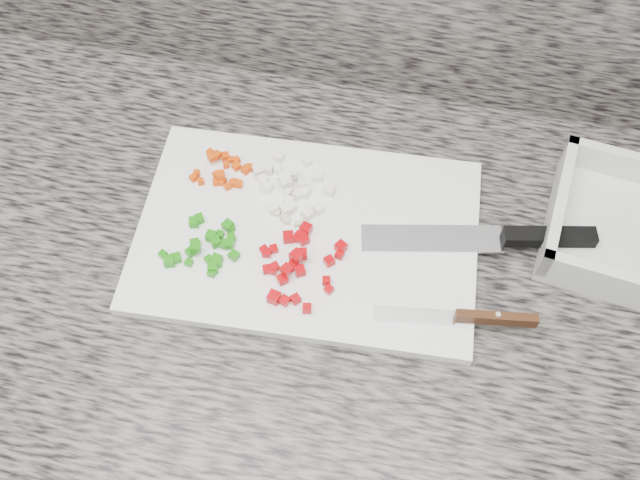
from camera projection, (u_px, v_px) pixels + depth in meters
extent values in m
cube|color=beige|center=(268.00, 388.00, 1.25)|extent=(3.92, 0.62, 0.86)
cube|color=#605C55|center=(245.00, 262.00, 0.86)|extent=(3.96, 0.64, 0.04)
cube|color=white|center=(307.00, 235.00, 0.85)|extent=(0.42, 0.29, 0.01)
cube|color=#DA4104|center=(212.00, 157.00, 0.89)|extent=(0.01, 0.01, 0.01)
cube|color=#DA4104|center=(225.00, 156.00, 0.90)|extent=(0.01, 0.01, 0.01)
cube|color=#DA4104|center=(217.00, 155.00, 0.89)|extent=(0.01, 0.01, 0.01)
cube|color=#DA4104|center=(232.00, 183.00, 0.88)|extent=(0.01, 0.01, 0.01)
cube|color=#DA4104|center=(220.00, 175.00, 0.87)|extent=(0.01, 0.01, 0.01)
cube|color=#DA4104|center=(235.00, 183.00, 0.88)|extent=(0.01, 0.01, 0.01)
cube|color=#DA4104|center=(246.00, 170.00, 0.89)|extent=(0.01, 0.01, 0.01)
cube|color=#DA4104|center=(222.00, 181.00, 0.88)|extent=(0.01, 0.01, 0.01)
cube|color=#DA4104|center=(216.00, 175.00, 0.89)|extent=(0.01, 0.01, 0.01)
cube|color=#DA4104|center=(239.00, 184.00, 0.88)|extent=(0.01, 0.01, 0.01)
cube|color=#DA4104|center=(236.00, 166.00, 0.89)|extent=(0.01, 0.01, 0.01)
cube|color=#DA4104|center=(231.00, 159.00, 0.90)|extent=(0.01, 0.01, 0.01)
cube|color=#DA4104|center=(227.00, 187.00, 0.88)|extent=(0.01, 0.01, 0.01)
cube|color=#DA4104|center=(216.00, 182.00, 0.88)|extent=(0.01, 0.01, 0.01)
cube|color=#DA4104|center=(210.00, 153.00, 0.90)|extent=(0.01, 0.01, 0.01)
cube|color=#DA4104|center=(250.00, 167.00, 0.89)|extent=(0.01, 0.01, 0.01)
cube|color=#DA4104|center=(201.00, 182.00, 0.88)|extent=(0.01, 0.01, 0.01)
cube|color=#DA4104|center=(236.00, 160.00, 0.90)|extent=(0.01, 0.01, 0.01)
cube|color=#DA4104|center=(197.00, 173.00, 0.89)|extent=(0.01, 0.01, 0.01)
cube|color=#DA4104|center=(226.00, 165.00, 0.89)|extent=(0.01, 0.01, 0.01)
cube|color=#DA4104|center=(193.00, 178.00, 0.88)|extent=(0.01, 0.01, 0.01)
cube|color=white|center=(290.00, 206.00, 0.86)|extent=(0.02, 0.02, 0.01)
cube|color=white|center=(307.00, 161.00, 0.90)|extent=(0.01, 0.01, 0.01)
cube|color=white|center=(282.00, 177.00, 0.87)|extent=(0.01, 0.01, 0.01)
cube|color=white|center=(263.00, 180.00, 0.88)|extent=(0.02, 0.02, 0.01)
cube|color=white|center=(268.00, 168.00, 0.89)|extent=(0.01, 0.01, 0.01)
cube|color=white|center=(317.00, 177.00, 0.88)|extent=(0.01, 0.01, 0.01)
cube|color=white|center=(288.00, 191.00, 0.87)|extent=(0.01, 0.01, 0.01)
cube|color=white|center=(286.00, 210.00, 0.86)|extent=(0.02, 0.02, 0.01)
cube|color=white|center=(278.00, 170.00, 0.89)|extent=(0.01, 0.01, 0.01)
cube|color=white|center=(329.00, 190.00, 0.87)|extent=(0.01, 0.01, 0.01)
cube|color=white|center=(258.00, 171.00, 0.89)|extent=(0.02, 0.02, 0.01)
cube|color=white|center=(307.00, 214.00, 0.85)|extent=(0.02, 0.02, 0.01)
cube|color=white|center=(304.00, 192.00, 0.87)|extent=(0.02, 0.02, 0.01)
cube|color=white|center=(295.00, 174.00, 0.88)|extent=(0.01, 0.01, 0.01)
cube|color=white|center=(289.00, 201.00, 0.86)|extent=(0.01, 0.01, 0.01)
cube|color=white|center=(285.00, 177.00, 0.88)|extent=(0.01, 0.01, 0.01)
cube|color=white|center=(279.00, 157.00, 0.90)|extent=(0.01, 0.01, 0.01)
cube|color=white|center=(318.00, 208.00, 0.86)|extent=(0.02, 0.02, 0.01)
cube|color=white|center=(303.00, 183.00, 0.87)|extent=(0.01, 0.01, 0.01)
cube|color=white|center=(298.00, 194.00, 0.87)|extent=(0.01, 0.01, 0.01)
cube|color=white|center=(286.00, 182.00, 0.87)|extent=(0.02, 0.02, 0.01)
cube|color=white|center=(272.00, 208.00, 0.86)|extent=(0.02, 0.02, 0.01)
cube|color=white|center=(267.00, 188.00, 0.87)|extent=(0.01, 0.01, 0.01)
cube|color=#187D0B|center=(228.00, 226.00, 0.84)|extent=(0.02, 0.02, 0.01)
cube|color=#187D0B|center=(216.00, 242.00, 0.83)|extent=(0.02, 0.02, 0.01)
cube|color=#187D0B|center=(213.00, 268.00, 0.82)|extent=(0.01, 0.01, 0.01)
cube|color=#187D0B|center=(194.00, 222.00, 0.85)|extent=(0.01, 0.01, 0.01)
cube|color=#187D0B|center=(189.00, 262.00, 0.82)|extent=(0.01, 0.01, 0.01)
cube|color=#187D0B|center=(225.00, 244.00, 0.83)|extent=(0.01, 0.01, 0.01)
cube|color=#187D0B|center=(190.00, 252.00, 0.83)|extent=(0.01, 0.01, 0.01)
cube|color=#187D0B|center=(199.00, 219.00, 0.85)|extent=(0.01, 0.01, 0.01)
cube|color=#187D0B|center=(230.00, 244.00, 0.83)|extent=(0.01, 0.01, 0.01)
cube|color=#187D0B|center=(176.00, 258.00, 0.82)|extent=(0.01, 0.01, 0.01)
cube|color=#187D0B|center=(216.00, 260.00, 0.82)|extent=(0.01, 0.01, 0.01)
cube|color=#187D0B|center=(234.00, 255.00, 0.82)|extent=(0.01, 0.01, 0.01)
cube|color=#187D0B|center=(216.00, 263.00, 0.82)|extent=(0.01, 0.01, 0.01)
cube|color=#187D0B|center=(169.00, 261.00, 0.82)|extent=(0.02, 0.02, 0.01)
cube|color=#187D0B|center=(212.00, 273.00, 0.81)|extent=(0.01, 0.01, 0.01)
cube|color=#187D0B|center=(211.00, 236.00, 0.84)|extent=(0.01, 0.01, 0.01)
cube|color=#187D0B|center=(195.00, 244.00, 0.83)|extent=(0.01, 0.01, 0.01)
cube|color=#187D0B|center=(195.00, 249.00, 0.82)|extent=(0.01, 0.01, 0.01)
cube|color=#187D0B|center=(163.00, 254.00, 0.83)|extent=(0.01, 0.01, 0.01)
cube|color=#187D0B|center=(209.00, 259.00, 0.82)|extent=(0.01, 0.01, 0.01)
cube|color=#187D0B|center=(230.00, 228.00, 0.84)|extent=(0.01, 0.01, 0.01)
cube|color=#187D0B|center=(231.00, 238.00, 0.84)|extent=(0.01, 0.01, 0.01)
cube|color=#187D0B|center=(195.00, 246.00, 0.82)|extent=(0.01, 0.01, 0.01)
cube|color=#187D0B|center=(220.00, 235.00, 0.84)|extent=(0.01, 0.01, 0.01)
cube|color=#B20208|center=(274.00, 297.00, 0.79)|extent=(0.02, 0.02, 0.01)
cube|color=#B20208|center=(340.00, 255.00, 0.83)|extent=(0.01, 0.01, 0.01)
cube|color=#B20208|center=(302.00, 254.00, 0.81)|extent=(0.01, 0.01, 0.01)
cube|color=#B20208|center=(298.00, 238.00, 0.84)|extent=(0.01, 0.01, 0.01)
cube|color=#B20208|center=(274.00, 249.00, 0.83)|extent=(0.01, 0.01, 0.01)
cube|color=#B20208|center=(300.00, 271.00, 0.81)|extent=(0.02, 0.02, 0.01)
cube|color=#B20208|center=(282.00, 279.00, 0.81)|extent=(0.02, 0.02, 0.01)
cube|color=#B20208|center=(307.00, 308.00, 0.79)|extent=(0.01, 0.01, 0.01)
cube|color=#B20208|center=(267.00, 269.00, 0.81)|extent=(0.01, 0.01, 0.01)
cube|color=#B20208|center=(303.00, 239.00, 0.83)|extent=(0.02, 0.02, 0.01)
cube|color=#B20208|center=(273.00, 270.00, 0.81)|extent=(0.01, 0.01, 0.01)
cube|color=#B20208|center=(299.00, 236.00, 0.84)|extent=(0.01, 0.01, 0.01)
cube|color=#B20208|center=(288.00, 237.00, 0.84)|extent=(0.02, 0.02, 0.01)
cube|color=#B20208|center=(264.00, 250.00, 0.83)|extent=(0.01, 0.01, 0.01)
cube|color=#B20208|center=(329.00, 261.00, 0.82)|extent=(0.01, 0.01, 0.01)
cube|color=#B20208|center=(294.00, 263.00, 0.82)|extent=(0.01, 0.01, 0.01)
cube|color=#B20208|center=(287.00, 270.00, 0.80)|extent=(0.02, 0.02, 0.01)
cube|color=#B20208|center=(275.00, 267.00, 0.82)|extent=(0.01, 0.01, 0.01)
cube|color=#B20208|center=(329.00, 289.00, 0.80)|extent=(0.01, 0.01, 0.01)
cube|color=#B20208|center=(326.00, 281.00, 0.81)|extent=(0.01, 0.01, 0.01)
cube|color=#B20208|center=(341.00, 247.00, 0.83)|extent=(0.02, 0.02, 0.01)
cube|color=#B20208|center=(304.00, 232.00, 0.84)|extent=(0.01, 0.01, 0.01)
cube|color=#B20208|center=(285.00, 300.00, 0.79)|extent=(0.01, 0.01, 0.01)
cube|color=#B20208|center=(296.00, 256.00, 0.81)|extent=(0.02, 0.02, 0.01)
cube|color=#B20208|center=(306.00, 229.00, 0.84)|extent=(0.01, 0.01, 0.01)
cube|color=#B20208|center=(296.00, 299.00, 0.79)|extent=(0.01, 0.01, 0.01)
cube|color=#B20208|center=(267.00, 253.00, 0.83)|extent=(0.01, 0.01, 0.01)
cube|color=beige|center=(277.00, 213.00, 0.86)|extent=(0.01, 0.01, 0.01)
cube|color=beige|center=(297.00, 224.00, 0.85)|extent=(0.01, 0.01, 0.01)
cube|color=beige|center=(302.00, 223.00, 0.85)|extent=(0.01, 0.01, 0.01)
cube|color=beige|center=(288.00, 235.00, 0.84)|extent=(0.01, 0.01, 0.01)
cube|color=beige|center=(284.00, 213.00, 0.86)|extent=(0.01, 0.01, 0.01)
cube|color=beige|center=(305.00, 228.00, 0.84)|extent=(0.01, 0.01, 0.01)
cube|color=beige|center=(302.00, 232.00, 0.84)|extent=(0.01, 0.01, 0.01)
cube|color=beige|center=(284.00, 217.00, 0.85)|extent=(0.01, 0.01, 0.01)
cube|color=beige|center=(287.00, 221.00, 0.85)|extent=(0.01, 0.01, 0.01)
cube|color=silver|center=(432.00, 239.00, 0.84)|extent=(0.17, 0.07, 0.00)
cube|color=black|center=(550.00, 237.00, 0.83)|extent=(0.11, 0.04, 0.02)
cylinder|color=silver|center=(552.00, 233.00, 0.83)|extent=(0.01, 0.01, 0.00)
cube|color=silver|center=(414.00, 316.00, 0.79)|extent=(0.09, 0.03, 0.00)
cube|color=#432510|center=(496.00, 318.00, 0.78)|extent=(0.09, 0.02, 0.02)
cylinder|color=silver|center=(498.00, 315.00, 0.77)|extent=(0.01, 0.01, 0.00)
cube|color=silver|center=(558.00, 204.00, 0.84)|extent=(0.04, 0.18, 0.04)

